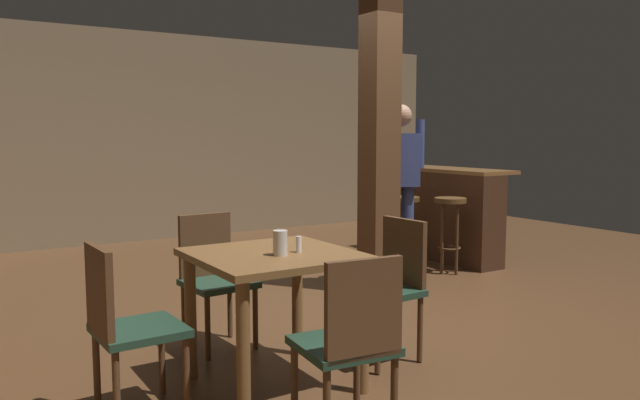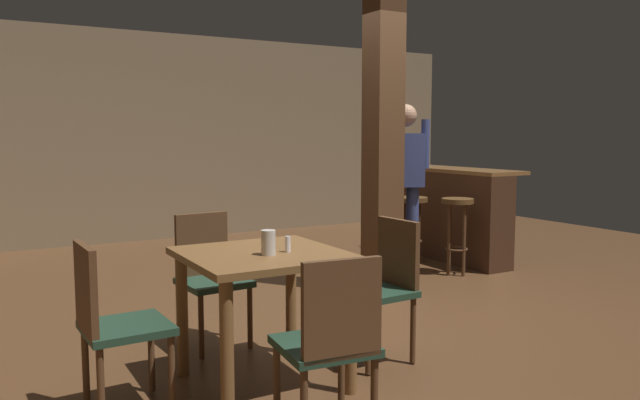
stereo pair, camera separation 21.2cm
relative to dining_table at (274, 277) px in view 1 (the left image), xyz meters
The scene contains 14 objects.
ground_plane 1.91m from the dining_table, 27.31° to the left, with size 10.80×10.80×0.00m, color #4C301C.
wall_back 5.61m from the dining_table, 73.30° to the left, with size 8.00×0.10×2.80m, color #756047.
pillar 2.45m from the dining_table, 37.68° to the left, with size 0.28×0.28×2.80m, color #4C301C.
dining_table is the anchor object (origin of this frame).
chair_west 0.85m from the dining_table, behind, with size 0.44×0.44×0.89m.
chair_south 0.82m from the dining_table, 91.89° to the right, with size 0.46×0.46×0.89m.
chair_east 0.84m from the dining_table, ahead, with size 0.44×0.44×0.89m.
chair_north 0.81m from the dining_table, 92.65° to the left, with size 0.45×0.45×0.89m.
napkin_cup 0.24m from the dining_table, 95.68° to the right, with size 0.08×0.08×0.14m, color beige.
salt_shaker 0.24m from the dining_table, 31.99° to the right, with size 0.03×0.03×0.09m, color silver.
standing_person 2.65m from the dining_table, 34.89° to the left, with size 0.46×0.32×1.72m.
bar_counter 4.06m from the dining_table, 33.76° to the left, with size 0.56×1.68×1.05m.
bar_stool_near 3.32m from the dining_table, 28.84° to the left, with size 0.33×0.33×0.79m.
bar_stool_mid 3.66m from the dining_table, 38.80° to the left, with size 0.37×0.37×0.74m.
Camera 1 is at (-3.23, -3.91, 1.44)m, focal length 35.00 mm.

